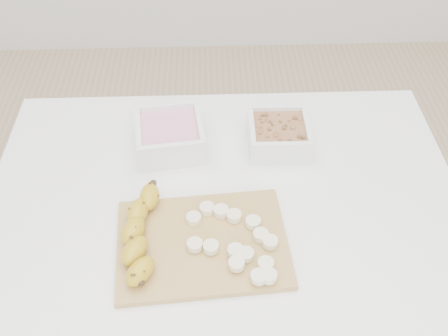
{
  "coord_description": "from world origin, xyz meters",
  "views": [
    {
      "loc": [
        -0.02,
        -0.68,
        1.55
      ],
      "look_at": [
        0.0,
        0.03,
        0.81
      ],
      "focal_mm": 40.0,
      "sensor_mm": 36.0,
      "label": 1
    }
  ],
  "objects_px": {
    "bowl_yogurt": "(170,135)",
    "cutting_board": "(202,244)",
    "banana": "(141,234)",
    "bowl_granola": "(279,134)",
    "table": "(224,226)"
  },
  "relations": [
    {
      "from": "cutting_board",
      "to": "table",
      "type": "bearing_deg",
      "value": 68.6
    },
    {
      "from": "bowl_granola",
      "to": "table",
      "type": "bearing_deg",
      "value": -129.17
    },
    {
      "from": "bowl_granola",
      "to": "cutting_board",
      "type": "relative_size",
      "value": 0.42
    },
    {
      "from": "table",
      "to": "bowl_yogurt",
      "type": "height_order",
      "value": "bowl_yogurt"
    },
    {
      "from": "table",
      "to": "bowl_granola",
      "type": "distance_m",
      "value": 0.24
    },
    {
      "from": "table",
      "to": "cutting_board",
      "type": "bearing_deg",
      "value": -111.4
    },
    {
      "from": "bowl_yogurt",
      "to": "cutting_board",
      "type": "distance_m",
      "value": 0.29
    },
    {
      "from": "table",
      "to": "bowl_yogurt",
      "type": "xyz_separation_m",
      "value": [
        -0.12,
        0.16,
        0.13
      ]
    },
    {
      "from": "table",
      "to": "banana",
      "type": "height_order",
      "value": "banana"
    },
    {
      "from": "banana",
      "to": "cutting_board",
      "type": "bearing_deg",
      "value": 9.43
    },
    {
      "from": "bowl_yogurt",
      "to": "cutting_board",
      "type": "bearing_deg",
      "value": -75.8
    },
    {
      "from": "bowl_yogurt",
      "to": "bowl_granola",
      "type": "xyz_separation_m",
      "value": [
        0.25,
        -0.0,
        -0.0
      ]
    },
    {
      "from": "bowl_yogurt",
      "to": "banana",
      "type": "relative_size",
      "value": 0.73
    },
    {
      "from": "bowl_granola",
      "to": "banana",
      "type": "xyz_separation_m",
      "value": [
        -0.29,
        -0.27,
        0.0
      ]
    },
    {
      "from": "bowl_yogurt",
      "to": "bowl_granola",
      "type": "bearing_deg",
      "value": -0.68
    }
  ]
}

